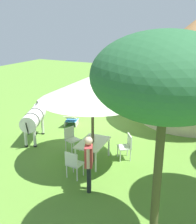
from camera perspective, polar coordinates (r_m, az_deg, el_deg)
name	(u,v)px	position (r m, az deg, el deg)	size (l,w,h in m)	color
ground_plane	(100,123)	(12.77, 0.43, -2.41)	(36.00, 36.00, 0.00)	#5A8831
thatched_hut	(192,66)	(13.42, 19.52, 9.32)	(6.04, 6.04, 4.76)	beige
shade_umbrella	(92,88)	(8.44, -1.21, 5.26)	(3.45, 3.45, 3.01)	brown
patio_dining_table	(93,144)	(9.10, -1.12, -6.91)	(1.36, 0.93, 0.74)	silver
patio_chair_near_lawn	(127,145)	(9.38, 6.14, -7.07)	(0.60, 0.60, 0.90)	silver
patio_chair_near_hut	(71,137)	(9.98, -5.78, -5.44)	(0.55, 0.54, 0.90)	silver
patio_chair_east_end	(73,163)	(8.26, -5.31, -10.79)	(0.44, 0.45, 0.90)	silver
guest_beside_umbrella	(89,159)	(7.42, -1.99, -10.07)	(0.55, 0.38, 1.67)	black
standing_watcher	(83,94)	(14.17, -3.13, 3.93)	(0.48, 0.45, 1.67)	black
striped_lounge_chair	(71,120)	(12.48, -5.76, -1.79)	(0.95, 0.76, 0.59)	#316DBE
zebra_nearest_camera	(96,86)	(16.31, -0.47, 5.65)	(1.93, 1.31, 1.47)	silver
zebra_by_umbrella	(34,118)	(11.00, -13.58, -1.25)	(2.15, 1.25, 1.47)	silver
acacia_tree_behind_hut	(166,77)	(5.02, 14.26, 7.28)	(2.77, 2.77, 4.47)	#404323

